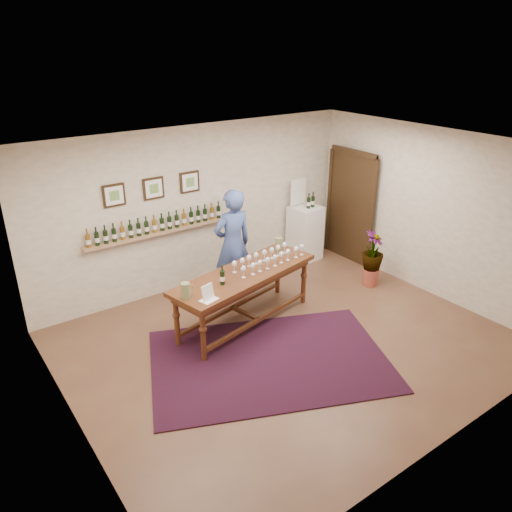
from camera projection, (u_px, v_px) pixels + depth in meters
ground at (288, 343)px, 7.25m from camera, size 6.00×6.00×0.00m
room_shell at (315, 210)px, 9.30m from camera, size 6.00×6.00×6.00m
rug at (270, 360)px, 6.85m from camera, size 3.78×3.22×0.02m
tasting_table at (245, 280)px, 7.48m from camera, size 2.55×1.27×0.87m
table_glasses at (266, 259)px, 7.63m from camera, size 1.45×0.49×0.20m
table_bottles at (221, 274)px, 7.04m from camera, size 0.26×0.16×0.28m
pitcher_left at (186, 291)px, 6.65m from camera, size 0.15×0.15×0.22m
pitcher_right at (278, 244)px, 8.16m from camera, size 0.15×0.15×0.21m
menu_card at (208, 292)px, 6.62m from camera, size 0.27×0.22×0.21m
display_pedestal at (305, 233)px, 9.82m from camera, size 0.59×0.59×1.08m
pedestal_bottles at (311, 200)px, 9.51m from camera, size 0.30×0.11×0.29m
info_sign at (298, 191)px, 9.59m from camera, size 0.40×0.06×0.56m
potted_plant at (372, 259)px, 8.74m from camera, size 0.63×0.63×0.88m
person at (233, 245)px, 8.20m from camera, size 0.71×0.48×1.89m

